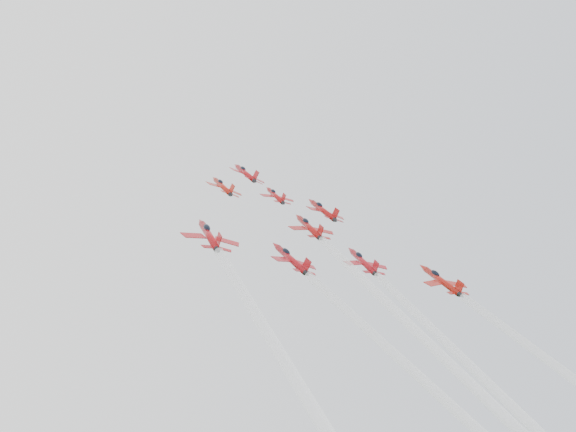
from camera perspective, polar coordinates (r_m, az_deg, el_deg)
jet_lead at (r=157.92m, az=-3.81°, el=3.85°), size 10.14×12.24×9.99m
jet_row2_left at (r=137.61m, az=-5.85°, el=2.67°), size 8.73×10.54×8.60m
jet_row2_center at (r=145.42m, az=-1.13°, el=1.85°), size 8.41×10.15×8.28m
jet_row2_right at (r=147.79m, az=3.10°, el=0.56°), size 10.31×12.45×10.15m
jet_center at (r=93.79m, az=14.84°, el=-12.25°), size 9.91×84.57×69.29m
jet_rear_farleft at (r=66.20m, az=6.00°, el=-18.34°), size 9.93×84.73×69.43m
jet_rear_left at (r=75.30m, az=14.33°, el=-17.76°), size 8.90×75.96×62.24m
jet_rear_right at (r=90.99m, az=21.02°, el=-15.67°), size 9.04×77.11×63.19m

